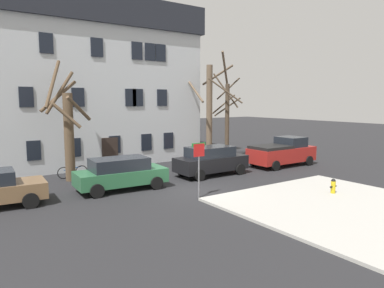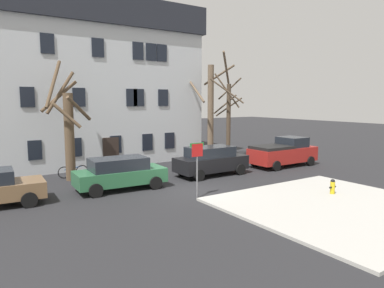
{
  "view_description": "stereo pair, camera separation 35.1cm",
  "coord_description": "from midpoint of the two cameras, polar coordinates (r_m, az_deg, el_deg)",
  "views": [
    {
      "loc": [
        -10.04,
        -14.76,
        4.6
      ],
      "look_at": [
        2.01,
        2.91,
        1.96
      ],
      "focal_mm": 33.15,
      "sensor_mm": 36.0,
      "label": 1
    },
    {
      "loc": [
        -9.75,
        -14.96,
        4.6
      ],
      "look_at": [
        2.01,
        2.91,
        1.96
      ],
      "focal_mm": 33.15,
      "sensor_mm": 36.0,
      "label": 2
    }
  ],
  "objects": [
    {
      "name": "car_green_wagon",
      "position": [
        18.75,
        -11.94,
        -4.59
      ],
      "size": [
        4.67,
        2.29,
        1.67
      ],
      "color": "#2D6B42",
      "rests_on": "ground_plane"
    },
    {
      "name": "street_sign_pole",
      "position": [
        16.61,
        0.51,
        -2.51
      ],
      "size": [
        0.76,
        0.07,
        2.63
      ],
      "color": "slate",
      "rests_on": "ground_plane"
    },
    {
      "name": "building_main",
      "position": [
        28.69,
        -16.87,
        9.29
      ],
      "size": [
        15.58,
        9.21,
        11.61
      ],
      "color": "silver",
      "rests_on": "ground_plane"
    },
    {
      "name": "ground_plane",
      "position": [
        18.44,
        -0.61,
        -7.42
      ],
      "size": [
        120.0,
        120.0,
        0.0
      ],
      "primitive_type": "plane",
      "color": "#262628"
    },
    {
      "name": "pickup_truck_red",
      "position": [
        25.76,
        13.94,
        -1.28
      ],
      "size": [
        5.04,
        2.26,
        2.01
      ],
      "color": "#AD231E",
      "rests_on": "ground_plane"
    },
    {
      "name": "car_black_wagon",
      "position": [
        21.88,
        2.6,
        -2.64
      ],
      "size": [
        4.58,
        2.1,
        1.79
      ],
      "color": "black",
      "rests_on": "ground_plane"
    },
    {
      "name": "fire_hydrant",
      "position": [
        18.53,
        21.27,
        -6.27
      ],
      "size": [
        0.42,
        0.22,
        0.72
      ],
      "color": "gold",
      "rests_on": "sidewalk_slab"
    },
    {
      "name": "tree_bare_near",
      "position": [
        21.43,
        -19.87,
        2.47
      ],
      "size": [
        2.58,
        2.62,
        6.91
      ],
      "color": "brown",
      "rests_on": "ground_plane"
    },
    {
      "name": "bicycle_leaning",
      "position": [
        22.41,
        -19.09,
        -4.25
      ],
      "size": [
        1.75,
        0.2,
        1.03
      ],
      "color": "black",
      "rests_on": "ground_plane"
    },
    {
      "name": "tree_bare_far",
      "position": [
        27.87,
        5.27,
        4.49
      ],
      "size": [
        3.37,
        3.37,
        6.63
      ],
      "color": "#4C3D2D",
      "rests_on": "ground_plane"
    },
    {
      "name": "sidewalk_slab",
      "position": [
        16.76,
        22.01,
        -9.21
      ],
      "size": [
        8.88,
        8.56,
        0.12
      ],
      "primitive_type": "cube",
      "color": "#B7B5AD",
      "rests_on": "ground_plane"
    },
    {
      "name": "tree_bare_mid",
      "position": [
        27.42,
        2.5,
        5.78
      ],
      "size": [
        3.36,
        3.57,
        8.15
      ],
      "color": "brown",
      "rests_on": "ground_plane"
    }
  ]
}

